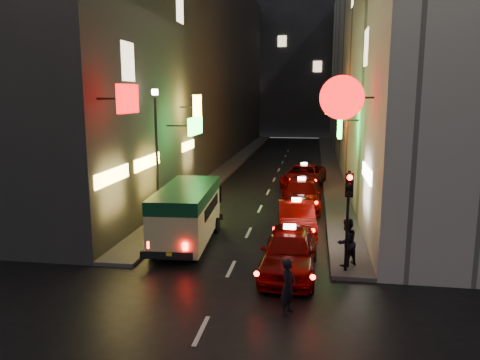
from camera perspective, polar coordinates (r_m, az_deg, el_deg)
The scene contains 14 objects.
building_left at distance 42.61m, azimuth -5.88°, elevation 14.18°, with size 7.66×52.00×18.00m.
building_right at distance 41.55m, azimuth 16.67°, elevation 13.90°, with size 8.04×52.00×18.00m.
building_far at distance 73.34m, azimuth 7.01°, elevation 14.11°, with size 30.00×10.00×22.00m, color #35353A.
sidewalk_left at distance 42.16m, azimuth -0.72°, elevation 2.11°, with size 1.50×52.00×0.15m, color #4D4A48.
sidewalk_right at distance 41.60m, azimuth 10.91°, elevation 1.81°, with size 1.50×52.00×0.15m, color #4D4A48.
minibus at distance 19.35m, azimuth -6.50°, elevation -3.48°, with size 2.33×5.75×2.42m.
taxi_near at distance 16.45m, azimuth 6.03°, elevation -8.18°, with size 2.49×5.86×2.02m.
taxi_second at distance 21.07m, azimuth 6.86°, elevation -4.25°, with size 2.69×5.53×1.87m.
taxi_third at distance 25.72m, azimuth 7.48°, elevation -1.44°, with size 2.38×5.73×1.99m.
taxi_far at distance 31.76m, azimuth 7.78°, elevation 0.72°, with size 3.01×5.70×1.90m.
pedestrian_crossing at distance 13.57m, azimuth 5.89°, elevation -12.36°, with size 0.60×0.39×1.83m, color black.
pedestrian_sidewalk at distance 17.04m, azimuth 12.87°, elevation -7.04°, with size 0.73×0.46×1.94m, color black.
traffic_light at distance 16.02m, azimuth 13.09°, elevation -2.36°, with size 0.26×0.43×3.50m.
lamp_post at distance 21.45m, azimuth -10.13°, elevation 3.74°, with size 0.28×0.28×6.22m.
Camera 1 is at (2.80, -7.12, 6.15)m, focal length 35.00 mm.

